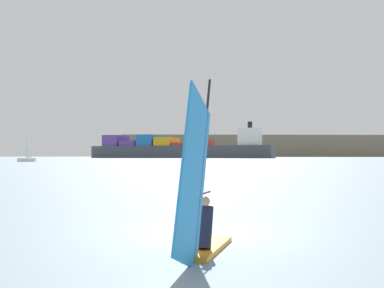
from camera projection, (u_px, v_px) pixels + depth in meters
The scene contains 5 objects.
ground_plane at pixel (198, 233), 13.55m from camera, with size 4000.00×4000.00×0.00m, color gray.
windsurfer at pixel (201, 207), 10.37m from camera, with size 1.03×4.13×4.29m.
cargo_ship at pixel (179, 149), 427.23m from camera, with size 171.24×64.47×32.07m.
distant_headland at pixel (365, 148), 997.06m from camera, with size 997.09×411.51×37.52m, color #756B56.
small_sailboat at pixel (27, 159), 172.12m from camera, with size 6.65×2.92×8.71m.
Camera 1 is at (1.25, -13.56, 2.27)m, focal length 43.45 mm.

